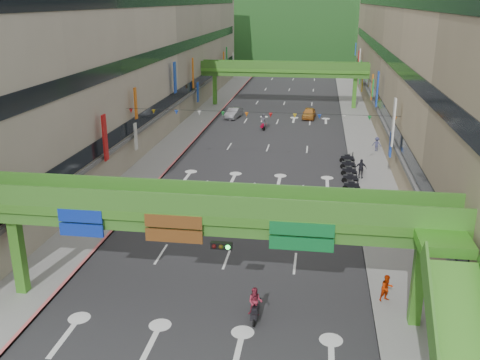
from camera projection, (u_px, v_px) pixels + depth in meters
The scene contains 22 objects.
road_slab at pixel (275, 128), 70.92m from camera, with size 18.00×140.00×0.02m, color #28282B.
sidewalk_left at pixel (194, 125), 72.42m from camera, with size 4.00×140.00×0.15m, color gray.
sidewalk_right at pixel (359, 131), 69.39m from camera, with size 4.00×140.00×0.15m, color gray.
curb_left at pixel (208, 125), 72.15m from camera, with size 0.20×140.00×0.18m, color #CC5959.
curb_right at pixel (345, 130), 69.64m from camera, with size 0.20×140.00×0.18m, color gray.
building_row_left at pixel (134, 54), 70.49m from camera, with size 12.80×95.00×19.00m.
building_row_right at pixel (431, 58), 65.27m from camera, with size 12.80×95.00×19.00m.
overpass_near at pixel (222, 228), 27.33m from camera, with size 28.00×12.27×7.10m.
overpass_far at pixel (284, 73), 83.24m from camera, with size 28.00×2.20×7.10m.
hill_left at pixel (258, 51), 176.03m from camera, with size 168.00×140.00×112.00m, color #1C4419.
hill_right at pixel (376, 47), 189.25m from camera, with size 208.00×176.00×128.00m, color #1C4419.
bunting_string at pixel (259, 115), 50.27m from camera, with size 26.00×0.36×0.47m.
scooter_rider_near at pixel (184, 206), 41.81m from camera, with size 0.74×1.57×1.95m.
scooter_rider_mid at pixel (255, 304), 28.26m from camera, with size 0.79×1.60×1.94m.
scooter_rider_left at pixel (191, 193), 44.17m from camera, with size 1.09×1.60×2.11m.
scooter_rider_far at pixel (263, 122), 69.79m from camera, with size 0.99×1.58×2.15m.
parked_scooter_row at pixel (350, 174), 50.81m from camera, with size 1.60×11.60×1.08m.
car_silver at pixel (234, 113), 76.77m from camera, with size 1.51×4.34×1.43m, color gray.
car_yellow at pixel (309, 113), 76.55m from camera, with size 1.76×4.38×1.49m, color orange.
pedestrian_red at pixel (387, 290), 29.98m from camera, with size 0.77×0.60×1.58m, color #B62B04.
pedestrian_dark at pixel (361, 170), 50.62m from camera, with size 1.09×0.45×1.86m, color black.
pedestrian_blue at pixel (377, 145), 59.62m from camera, with size 0.74×0.48×1.59m, color #37385B.
Camera 1 is at (5.49, -19.30, 16.32)m, focal length 40.00 mm.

